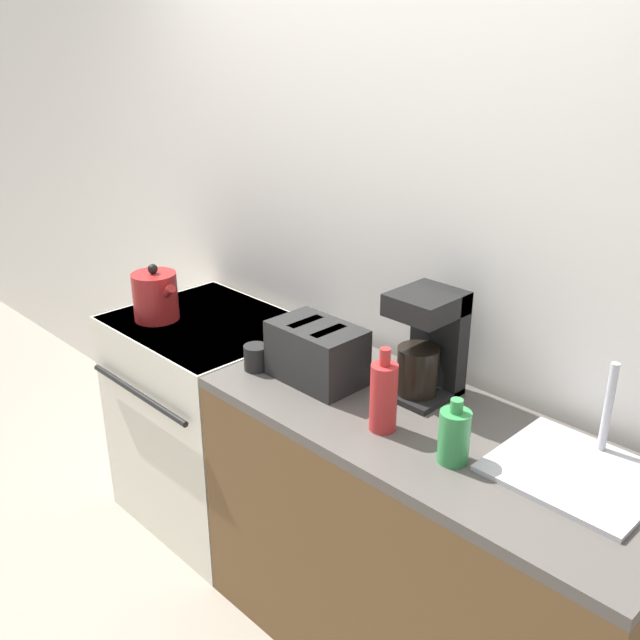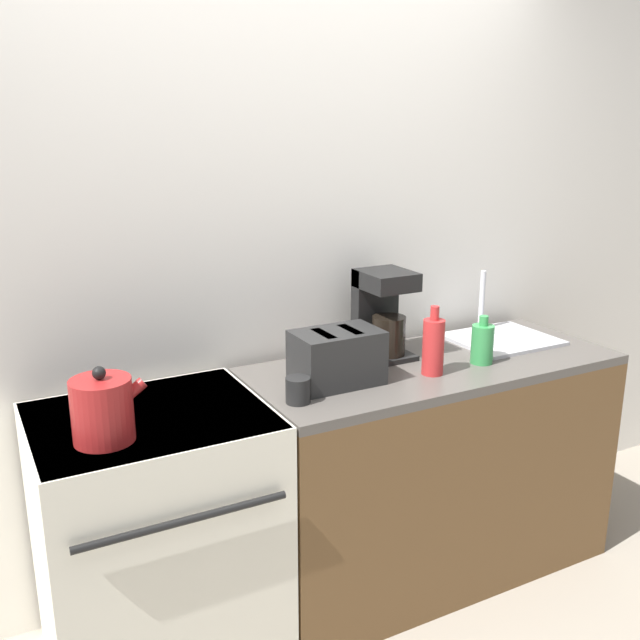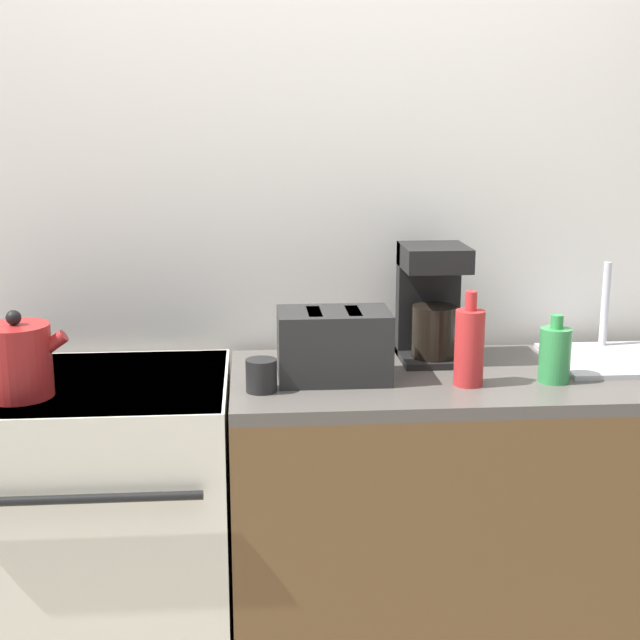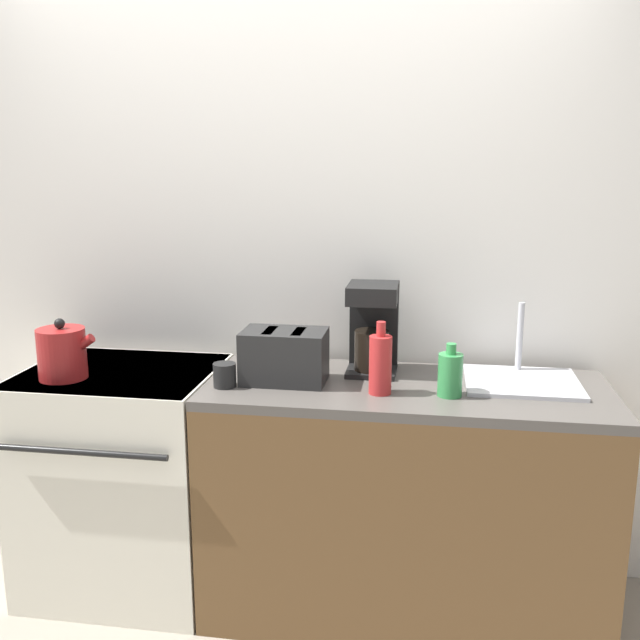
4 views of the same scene
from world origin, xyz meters
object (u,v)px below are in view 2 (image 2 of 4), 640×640
at_px(kettle, 103,410).
at_px(bottle_green, 482,343).
at_px(coffee_maker, 382,312).
at_px(cup_black, 298,390).
at_px(bottle_red, 433,346).
at_px(toaster, 337,357).
at_px(stove, 158,537).

height_order(kettle, bottle_green, kettle).
relative_size(coffee_maker, cup_black, 3.95).
bearing_deg(cup_black, bottle_red, 1.44).
relative_size(toaster, bottle_green, 1.63).
distance_m(coffee_maker, bottle_red, 0.29).
relative_size(stove, cup_black, 10.35).
xyz_separation_m(toaster, bottle_green, (0.61, -0.07, -0.02)).
bearing_deg(bottle_green, bottle_red, -177.58).
bearing_deg(bottle_green, cup_black, -178.26).
distance_m(bottle_green, cup_black, 0.81).
bearing_deg(toaster, stove, 177.10).
bearing_deg(stove, coffee_maker, 8.95).
distance_m(toaster, bottle_green, 0.61).
relative_size(coffee_maker, bottle_red, 1.34).
height_order(coffee_maker, bottle_red, coffee_maker).
relative_size(stove, toaster, 2.95).
bearing_deg(stove, toaster, -2.90).
relative_size(stove, bottle_red, 3.51).
distance_m(stove, coffee_maker, 1.18).
bearing_deg(stove, bottle_green, -4.72).
distance_m(kettle, cup_black, 0.64).
bearing_deg(kettle, bottle_red, 0.41).
relative_size(stove, kettle, 3.94).
relative_size(kettle, bottle_green, 1.23).
bearing_deg(stove, kettle, -142.68).
relative_size(toaster, cup_black, 3.50).
xyz_separation_m(kettle, cup_black, (0.64, -0.01, -0.05)).
distance_m(stove, cup_black, 0.69).
height_order(kettle, bottle_red, bottle_red).
height_order(bottle_red, cup_black, bottle_red).
xyz_separation_m(kettle, bottle_red, (1.20, 0.01, 0.01)).
height_order(stove, coffee_maker, coffee_maker).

